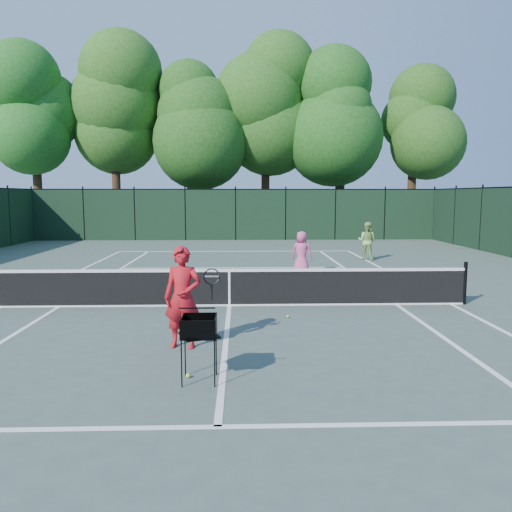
{
  "coord_description": "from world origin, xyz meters",
  "views": [
    {
      "loc": [
        0.27,
        -11.92,
        2.68
      ],
      "look_at": [
        0.68,
        1.0,
        1.1
      ],
      "focal_mm": 35.0,
      "sensor_mm": 36.0,
      "label": 1
    }
  ],
  "objects_px": {
    "player_pink": "(302,253)",
    "ball_hopper": "(199,327)",
    "coach": "(183,297)",
    "player_green": "(367,241)",
    "loose_ball_near_cart": "(188,376)",
    "loose_ball_midcourt": "(288,316)"
  },
  "relations": [
    {
      "from": "player_pink",
      "to": "ball_hopper",
      "type": "xyz_separation_m",
      "value": [
        -2.69,
        -9.86,
        0.07
      ]
    },
    {
      "from": "coach",
      "to": "player_pink",
      "type": "distance_m",
      "value": 8.79
    },
    {
      "from": "player_green",
      "to": "ball_hopper",
      "type": "bearing_deg",
      "value": 97.7
    },
    {
      "from": "coach",
      "to": "player_pink",
      "type": "bearing_deg",
      "value": 77.64
    },
    {
      "from": "player_pink",
      "to": "loose_ball_near_cart",
      "type": "bearing_deg",
      "value": 95.0
    },
    {
      "from": "player_green",
      "to": "player_pink",
      "type": "bearing_deg",
      "value": 80.21
    },
    {
      "from": "coach",
      "to": "ball_hopper",
      "type": "bearing_deg",
      "value": -67.44
    },
    {
      "from": "coach",
      "to": "ball_hopper",
      "type": "xyz_separation_m",
      "value": [
        0.41,
        -1.64,
        -0.1
      ]
    },
    {
      "from": "ball_hopper",
      "to": "player_green",
      "type": "bearing_deg",
      "value": 45.44
    },
    {
      "from": "ball_hopper",
      "to": "loose_ball_midcourt",
      "type": "relative_size",
      "value": 14.09
    },
    {
      "from": "coach",
      "to": "player_green",
      "type": "height_order",
      "value": "coach"
    },
    {
      "from": "loose_ball_near_cart",
      "to": "loose_ball_midcourt",
      "type": "xyz_separation_m",
      "value": [
        1.82,
        3.57,
        0.0
      ]
    },
    {
      "from": "coach",
      "to": "loose_ball_near_cart",
      "type": "xyz_separation_m",
      "value": [
        0.23,
        -1.51,
        -0.87
      ]
    },
    {
      "from": "coach",
      "to": "ball_hopper",
      "type": "distance_m",
      "value": 1.69
    },
    {
      "from": "ball_hopper",
      "to": "loose_ball_midcourt",
      "type": "bearing_deg",
      "value": 45.02
    },
    {
      "from": "ball_hopper",
      "to": "loose_ball_midcourt",
      "type": "xyz_separation_m",
      "value": [
        1.64,
        3.7,
        -0.77
      ]
    },
    {
      "from": "ball_hopper",
      "to": "loose_ball_near_cart",
      "type": "distance_m",
      "value": 0.8
    },
    {
      "from": "player_pink",
      "to": "player_green",
      "type": "relative_size",
      "value": 0.93
    },
    {
      "from": "player_green",
      "to": "loose_ball_midcourt",
      "type": "distance_m",
      "value": 10.72
    },
    {
      "from": "player_pink",
      "to": "coach",
      "type": "bearing_deg",
      "value": 90.75
    },
    {
      "from": "player_green",
      "to": "ball_hopper",
      "type": "xyz_separation_m",
      "value": [
        -5.87,
        -13.52,
        0.02
      ]
    },
    {
      "from": "player_green",
      "to": "loose_ball_near_cart",
      "type": "height_order",
      "value": "player_green"
    }
  ]
}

